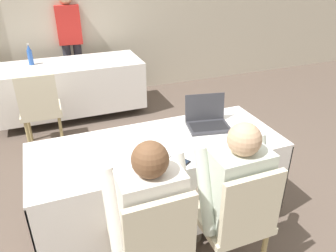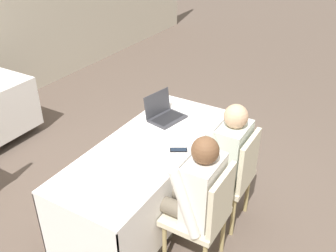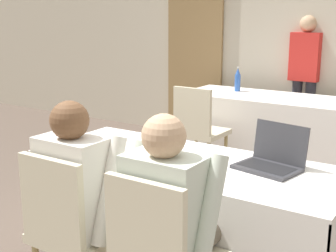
{
  "view_description": "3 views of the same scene",
  "coord_description": "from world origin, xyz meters",
  "views": [
    {
      "loc": [
        -0.72,
        -2.01,
        2.02
      ],
      "look_at": [
        0.0,
        -0.2,
        1.0
      ],
      "focal_mm": 35.0,
      "sensor_mm": 36.0,
      "label": 1
    },
    {
      "loc": [
        -2.26,
        -1.54,
        2.53
      ],
      "look_at": [
        0.0,
        -0.2,
        1.0
      ],
      "focal_mm": 40.0,
      "sensor_mm": 36.0,
      "label": 2
    },
    {
      "loc": [
        1.38,
        -2.3,
        1.61
      ],
      "look_at": [
        0.0,
        -0.2,
        1.0
      ],
      "focal_mm": 50.0,
      "sensor_mm": 36.0,
      "label": 3
    }
  ],
  "objects": [
    {
      "name": "paper_beside_laptop",
      "position": [
        0.16,
        0.08,
        0.75
      ],
      "size": [
        0.32,
        0.36,
        0.0
      ],
      "rotation": [
        0.0,
        0.0,
        -0.45
      ],
      "color": "white",
      "rests_on": "conference_table_near"
    },
    {
      "name": "cell_phone",
      "position": [
        0.06,
        -0.27,
        0.76
      ],
      "size": [
        0.13,
        0.16,
        0.01
      ],
      "rotation": [
        0.0,
        0.0,
        0.54
      ],
      "color": "black",
      "rests_on": "conference_table_near"
    },
    {
      "name": "laptop",
      "position": [
        0.48,
        0.13,
        0.8
      ],
      "size": [
        0.39,
        0.33,
        0.25
      ],
      "rotation": [
        0.0,
        0.0,
        -0.19
      ],
      "color": "#333338",
      "rests_on": "conference_table_near"
    },
    {
      "name": "chair_near_right",
      "position": [
        0.28,
        -0.69,
        0.52
      ],
      "size": [
        0.44,
        0.44,
        0.93
      ],
      "rotation": [
        0.0,
        0.0,
        3.14
      ],
      "color": "tan",
      "rests_on": "ground_plane"
    },
    {
      "name": "chair_near_left",
      "position": [
        -0.28,
        -0.69,
        0.52
      ],
      "size": [
        0.44,
        0.44,
        0.93
      ],
      "rotation": [
        0.0,
        0.0,
        3.14
      ],
      "color": "tan",
      "rests_on": "ground_plane"
    },
    {
      "name": "ground_plane",
      "position": [
        0.0,
        0.0,
        0.0
      ],
      "size": [
        24.0,
        24.0,
        0.0
      ],
      "primitive_type": "plane",
      "color": "brown"
    },
    {
      "name": "person_checkered_shirt",
      "position": [
        -0.28,
        -0.59,
        0.68
      ],
      "size": [
        0.5,
        0.52,
        1.19
      ],
      "rotation": [
        0.0,
        0.0,
        3.14
      ],
      "color": "#665B4C",
      "rests_on": "ground_plane"
    },
    {
      "name": "conference_table_near",
      "position": [
        0.0,
        0.0,
        0.57
      ],
      "size": [
        1.91,
        0.77,
        0.75
      ],
      "color": "white",
      "rests_on": "ground_plane"
    },
    {
      "name": "paper_centre_table",
      "position": [
        -0.56,
        0.14,
        0.75
      ],
      "size": [
        0.22,
        0.31,
        0.0
      ],
      "rotation": [
        0.0,
        0.0,
        0.05
      ],
      "color": "white",
      "rests_on": "conference_table_near"
    },
    {
      "name": "person_white_shirt",
      "position": [
        0.28,
        -0.59,
        0.68
      ],
      "size": [
        0.5,
        0.52,
        1.19
      ],
      "rotation": [
        0.0,
        0.0,
        3.14
      ],
      "color": "#665B4C",
      "rests_on": "ground_plane"
    }
  ]
}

